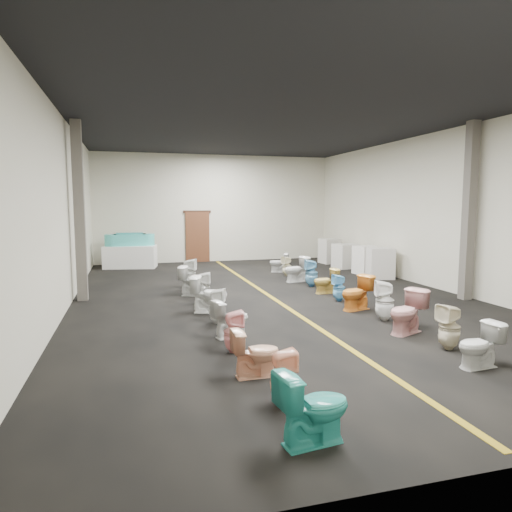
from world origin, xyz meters
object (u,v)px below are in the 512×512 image
at_px(display_table, 130,257).
at_px(toilet_right_1, 479,345).
at_px(toilet_right_2, 449,327).
at_px(toilet_right_3, 407,312).
at_px(toilet_right_7, 326,281).
at_px(appliance_crate_b, 366,260).
at_px(toilet_left_9, 189,274).
at_px(toilet_left_1, 283,377).
at_px(appliance_crate_a, 380,263).
at_px(appliance_crate_d, 330,251).
at_px(toilet_left_0, 313,407).
at_px(toilet_right_4, 385,301).
at_px(toilet_right_11, 279,263).
at_px(toilet_left_8, 194,281).
at_px(appliance_crate_c, 346,256).
at_px(toilet_right_6, 339,288).
at_px(bathtub, 130,240).
at_px(toilet_right_5, 357,293).
at_px(toilet_left_3, 233,332).
at_px(toilet_left_7, 203,288).
at_px(toilet_left_6, 209,294).
at_px(toilet_right_9, 296,269).
at_px(toilet_left_4, 231,318).
at_px(toilet_right_10, 287,266).
at_px(toilet_left_2, 256,353).
at_px(toilet_left_5, 217,306).

distance_m(display_table, toilet_right_1, 13.53).
xyz_separation_m(toilet_right_1, toilet_right_2, (0.15, 0.85, 0.04)).
distance_m(toilet_right_3, toilet_right_7, 4.01).
height_order(appliance_crate_b, toilet_left_9, appliance_crate_b).
relative_size(toilet_left_1, toilet_left_9, 0.80).
bearing_deg(toilet_right_3, display_table, -177.77).
relative_size(appliance_crate_a, toilet_left_9, 1.17).
xyz_separation_m(appliance_crate_d, toilet_left_0, (-6.19, -13.14, -0.11)).
distance_m(toilet_right_3, toilet_right_4, 0.97).
bearing_deg(toilet_right_11, toilet_left_8, -21.87).
relative_size(appliance_crate_c, toilet_left_9, 1.07).
distance_m(appliance_crate_a, toilet_right_6, 4.13).
distance_m(toilet_left_1, toilet_right_6, 6.23).
height_order(appliance_crate_c, toilet_left_0, appliance_crate_c).
distance_m(toilet_right_1, toilet_right_4, 2.86).
relative_size(display_table, appliance_crate_a, 1.91).
bearing_deg(bathtub, toilet_right_2, -67.45).
relative_size(toilet_left_0, toilet_right_5, 0.98).
relative_size(display_table, toilet_right_5, 2.39).
height_order(toilet_left_1, toilet_right_4, toilet_right_4).
bearing_deg(toilet_right_3, toilet_left_3, -109.28).
height_order(display_table, toilet_left_7, display_table).
distance_m(toilet_left_0, toilet_right_7, 8.00).
bearing_deg(toilet_left_3, appliance_crate_d, -30.62).
xyz_separation_m(appliance_crate_b, toilet_right_4, (-2.83, -5.88, -0.07)).
distance_m(toilet_left_6, toilet_right_2, 5.07).
relative_size(bathtub, appliance_crate_a, 1.85).
bearing_deg(toilet_right_9, bathtub, -144.26).
relative_size(appliance_crate_d, toilet_right_7, 1.48).
distance_m(display_table, toilet_left_4, 10.17).
relative_size(toilet_right_10, toilet_right_11, 0.99).
relative_size(toilet_right_4, toilet_right_7, 1.24).
bearing_deg(appliance_crate_b, toilet_right_4, -115.66).
relative_size(toilet_right_9, toilet_right_10, 1.16).
xyz_separation_m(toilet_right_4, toilet_right_5, (-0.11, 1.04, -0.02)).
xyz_separation_m(appliance_crate_a, toilet_left_8, (-6.33, -1.26, -0.10)).
distance_m(bathtub, toilet_right_5, 10.05).
bearing_deg(toilet_left_6, toilet_left_9, 21.44).
xyz_separation_m(toilet_left_7, toilet_right_6, (3.35, -0.66, -0.04)).
bearing_deg(toilet_left_9, toilet_right_6, -110.09).
relative_size(toilet_right_3, toilet_right_7, 1.21).
distance_m(appliance_crate_b, toilet_left_2, 10.30).
bearing_deg(appliance_crate_a, appliance_crate_c, 90.00).
height_order(toilet_right_2, toilet_right_7, toilet_right_2).
bearing_deg(toilet_left_3, toilet_left_0, -175.47).
relative_size(toilet_left_5, toilet_right_11, 1.05).
bearing_deg(toilet_right_1, toilet_right_5, 174.89).
height_order(toilet_right_6, toilet_right_7, toilet_right_6).
distance_m(toilet_right_7, toilet_right_10, 3.10).
height_order(toilet_left_1, toilet_left_3, toilet_left_3).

